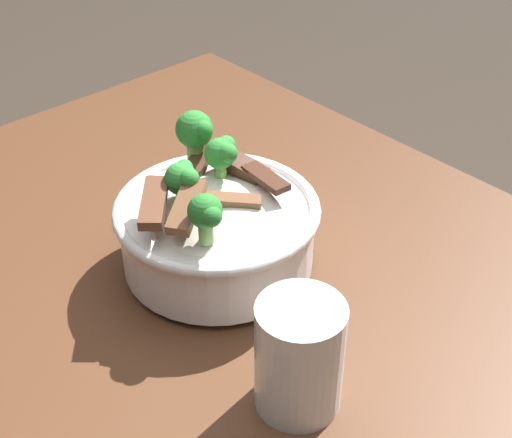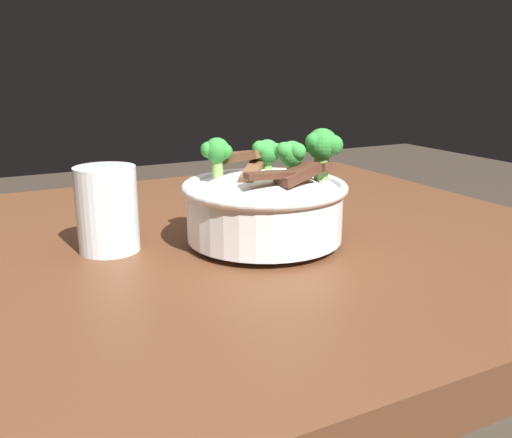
{
  "view_description": "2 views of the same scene",
  "coord_description": "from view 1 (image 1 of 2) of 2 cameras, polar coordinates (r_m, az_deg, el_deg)",
  "views": [
    {
      "loc": [
        0.33,
        -0.32,
        1.31
      ],
      "look_at": [
        -0.11,
        0.08,
        0.89
      ],
      "focal_mm": 52.12,
      "sensor_mm": 36.0,
      "label": 1
    },
    {
      "loc": [
        0.18,
        0.65,
        1.04
      ],
      "look_at": [
        -0.12,
        0.08,
        0.86
      ],
      "focal_mm": 39.03,
      "sensor_mm": 36.0,
      "label": 2
    }
  ],
  "objects": [
    {
      "name": "rice_bowl",
      "position": [
        0.74,
        -3.05,
        -0.4
      ],
      "size": [
        0.21,
        0.21,
        0.14
      ],
      "color": "white",
      "rests_on": "dining_table"
    },
    {
      "name": "drinking_glass",
      "position": [
        0.61,
        3.31,
        -10.89
      ],
      "size": [
        0.07,
        0.07,
        0.1
      ],
      "color": "white",
      "rests_on": "dining_table"
    }
  ]
}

